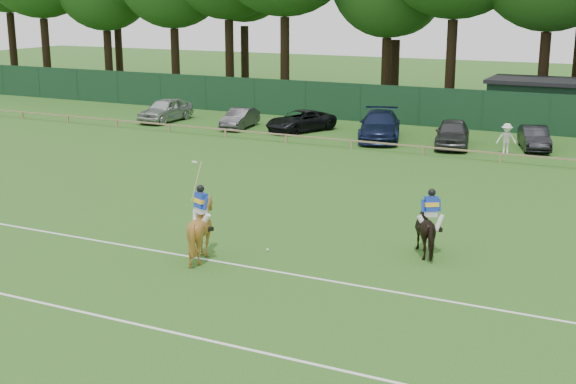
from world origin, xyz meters
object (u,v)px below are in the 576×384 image
Objects in this scene: suv_black at (300,121)px; horse_dark at (430,230)px; horse_chestnut at (202,230)px; estate_black at (534,138)px; spectator_left at (506,139)px; polo_ball at (267,250)px; utility_shed at (557,104)px; sedan_navy at (380,126)px; sedan_grey at (240,118)px; hatch_grey at (452,133)px; sedan_silver at (165,110)px.

horse_dark is at bearing -30.86° from suv_black.
estate_black is (6.55, 23.13, -0.32)m from horse_chestnut.
polo_ball is at bearing -119.12° from spectator_left.
sedan_navy is at bearing -134.47° from utility_shed.
suv_black reaches higher than estate_black.
horse_chestnut is 0.50× the size of estate_black.
hatch_grey is (13.58, -0.23, 0.14)m from sedan_grey.
horse_dark is 20.45m from sedan_navy.
estate_black reaches higher than sedan_grey.
polo_ball is at bearing -99.80° from utility_shed.
polo_ball is (3.50, -20.66, -0.77)m from sedan_navy.
horse_dark is at bearing -53.65° from sedan_grey.
horse_dark reaches higher than sedan_silver.
sedan_navy is 1.47× the size of estate_black.
horse_dark is 27.41m from utility_shed.
horse_chestnut reaches higher than horse_dark.
spectator_left is (12.72, -1.58, 0.18)m from suv_black.
suv_black is (-7.30, 22.75, -0.31)m from horse_chestnut.
hatch_grey reaches higher than suv_black.
horse_chestnut is 31.63m from utility_shed.
spectator_left is at bearing -137.09° from estate_black.
sedan_silver is 1.20× the size of estate_black.
sedan_silver is at bearing -71.18° from horse_dark.
sedan_navy reaches higher than estate_black.
polo_ball is (-3.89, -19.64, -0.77)m from spectator_left.
hatch_grey is (9.67, -0.89, 0.12)m from suv_black.
spectator_left is (-0.96, 17.65, -0.00)m from horse_dark.
horse_dark is 23.60m from suv_black.
utility_shed reaches higher than horse_dark.
sedan_silver is 25.13m from utility_shed.
suv_black is 1.03× the size of hatch_grey.
horse_chestnut is at bearing -108.69° from hatch_grey.
sedan_navy is at bearing -98.35° from horse_dark.
polo_ball is 29.87m from utility_shed.
sedan_silver reaches higher than polo_ball.
estate_black is (17.76, 1.04, 0.01)m from sedan_grey.
horse_dark is 0.51× the size of sedan_grey.
utility_shed reaches higher than suv_black.
polo_ball is at bearing -104.85° from hatch_grey.
suv_black is 5.37m from sedan_navy.
sedan_grey is 24.20m from polo_ball.
hatch_grey is at bearing 87.65° from polo_ball.
spectator_left is at bearing -2.37° from sedan_silver.
suv_black is (9.66, 0.51, -0.14)m from sedan_silver.
utility_shed is at bearing -76.06° from horse_chestnut.
estate_black is 2.34× the size of spectator_left.
horse_chestnut is 23.89m from suv_black.
sedan_navy is at bearing -6.54° from sedan_grey.
sedan_silver is 1.21× the size of sedan_grey.
sedan_silver is 1.02× the size of hatch_grey.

